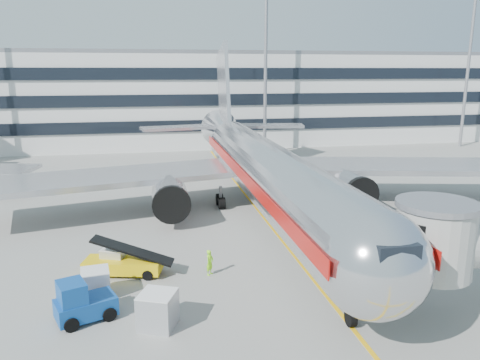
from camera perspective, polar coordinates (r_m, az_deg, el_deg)
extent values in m
plane|color=gray|center=(31.80, 7.35, -10.01)|extent=(180.00, 180.00, 0.00)
cube|color=#F5B30C|center=(40.80, 2.95, -4.62)|extent=(0.25, 70.00, 0.01)
cylinder|color=silver|center=(37.83, 3.75, 0.53)|extent=(5.00, 36.00, 5.00)
sphere|color=silver|center=(21.70, 16.08, -9.77)|extent=(5.00, 5.00, 5.00)
cone|color=silver|center=(59.93, -1.85, 5.83)|extent=(5.00, 10.00, 5.00)
cube|color=black|center=(20.07, 18.23, -8.38)|extent=(1.80, 1.20, 0.90)
cube|color=#B7B7BC|center=(47.78, 17.27, 1.65)|extent=(24.95, 12.07, 0.50)
cube|color=#B7B7BC|center=(42.31, -15.54, 0.32)|extent=(24.95, 12.07, 0.50)
cylinder|color=#99999E|center=(42.79, 13.44, -1.07)|extent=(3.00, 4.20, 3.00)
cylinder|color=#99999E|center=(39.08, -8.48, -2.19)|extent=(3.00, 4.20, 3.00)
cylinder|color=black|center=(41.04, 14.58, -1.74)|extent=(3.10, 0.50, 3.10)
cylinder|color=black|center=(37.16, -8.33, -3.00)|extent=(3.10, 0.50, 3.10)
cube|color=#B7B7BC|center=(60.02, -1.96, 10.06)|extent=(0.45, 9.39, 13.72)
cube|color=#B7B7BC|center=(61.93, 3.06, 6.62)|extent=(10.41, 4.94, 0.35)
cube|color=#B7B7BC|center=(60.23, -7.21, 6.35)|extent=(10.41, 4.94, 0.35)
cylinder|color=gray|center=(24.72, 13.42, -15.12)|extent=(0.24, 0.24, 1.80)
cylinder|color=black|center=(24.93, 13.37, -16.03)|extent=(0.35, 0.90, 0.90)
cylinder|color=gray|center=(45.05, 5.69, -1.63)|extent=(0.30, 0.30, 2.00)
cylinder|color=gray|center=(43.68, -2.38, -2.04)|extent=(0.30, 0.30, 2.00)
cube|color=#B2110C|center=(38.48, 7.39, 1.12)|extent=(0.06, 38.00, 0.90)
cube|color=#B2110C|center=(37.21, 0.00, 0.82)|extent=(0.06, 38.00, 0.90)
cylinder|color=#A8A8A3|center=(25.35, 22.57, -6.91)|extent=(3.80, 3.80, 3.40)
cylinder|color=gray|center=(24.80, 22.96, -2.78)|extent=(4.00, 4.00, 0.30)
cube|color=black|center=(24.68, 20.03, -7.23)|extent=(1.40, 2.60, 2.60)
cube|color=silver|center=(86.34, -4.79, 9.85)|extent=(150.00, 24.00, 15.00)
cube|color=black|center=(74.67, -3.70, 6.65)|extent=(150.00, 0.30, 1.80)
cube|color=black|center=(74.32, -3.74, 9.72)|extent=(150.00, 0.30, 1.80)
cube|color=black|center=(74.19, -3.79, 12.80)|extent=(150.00, 0.30, 1.80)
cube|color=gray|center=(86.24, -4.89, 15.03)|extent=(150.00, 24.00, 0.60)
cylinder|color=gray|center=(71.83, 3.13, 13.20)|extent=(0.50, 0.50, 25.00)
cylinder|color=gray|center=(86.63, 26.02, 11.92)|extent=(0.50, 0.50, 25.00)
cube|color=yellow|center=(30.63, -14.06, -10.04)|extent=(5.06, 2.83, 0.76)
cube|color=black|center=(30.27, -14.16, -8.33)|extent=(5.16, 2.36, 1.67)
cylinder|color=black|center=(31.93, -16.67, -9.76)|extent=(0.71, 0.45, 0.65)
cylinder|color=black|center=(30.62, -17.61, -10.84)|extent=(0.71, 0.45, 0.65)
cylinder|color=black|center=(30.97, -10.49, -10.13)|extent=(0.71, 0.45, 0.65)
cylinder|color=black|center=(29.62, -11.16, -11.28)|extent=(0.71, 0.45, 0.65)
cube|color=navy|center=(26.01, -18.27, -14.49)|extent=(3.34, 2.63, 0.94)
cube|color=navy|center=(25.48, -19.82, -12.86)|extent=(1.74, 1.92, 1.15)
cube|color=black|center=(25.33, -19.88, -12.11)|extent=(1.57, 1.68, 0.10)
cylinder|color=black|center=(26.68, -20.67, -14.72)|extent=(0.80, 0.56, 0.73)
cylinder|color=black|center=(25.31, -19.89, -16.24)|extent=(0.80, 0.56, 0.73)
cylinder|color=black|center=(27.03, -16.67, -14.02)|extent=(0.80, 0.56, 0.73)
cylinder|color=black|center=(25.68, -15.66, -15.47)|extent=(0.80, 0.56, 0.73)
cube|color=#B6B8BE|center=(28.12, -17.19, -12.00)|extent=(1.71, 1.71, 1.57)
cube|color=white|center=(27.79, -17.31, -10.49)|extent=(1.71, 1.71, 0.06)
cube|color=#B6B8BE|center=(31.32, -14.99, -9.29)|extent=(1.85, 1.85, 1.47)
cube|color=white|center=(31.05, -15.07, -8.00)|extent=(1.85, 1.85, 0.06)
cube|color=#B6B8BE|center=(24.43, -9.98, -15.38)|extent=(2.21, 2.21, 1.75)
cube|color=white|center=(24.01, -10.07, -13.50)|extent=(2.21, 2.21, 0.07)
imported|color=#95FF1A|center=(29.66, -3.71, -9.99)|extent=(0.67, 0.70, 1.62)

